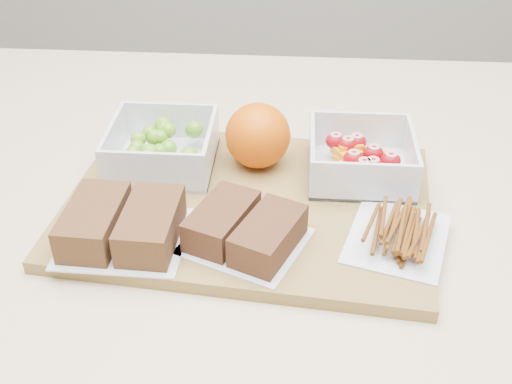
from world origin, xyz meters
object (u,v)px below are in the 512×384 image
grape_container (164,147)px  pretzel_bag (399,229)px  fruit_container (360,160)px  sandwich_bag_left (123,224)px  cutting_board (248,204)px  orange (258,136)px  sandwich_bag_center (245,229)px

grape_container → pretzel_bag: grape_container is taller
fruit_container → pretzel_bag: 0.13m
fruit_container → sandwich_bag_left: fruit_container is taller
cutting_board → sandwich_bag_left: bearing=-141.2°
cutting_board → pretzel_bag: (0.17, -0.06, 0.02)m
orange → grape_container: bearing=-176.6°
sandwich_bag_left → sandwich_bag_center: bearing=1.5°
cutting_board → pretzel_bag: bearing=-15.0°
cutting_board → sandwich_bag_left: (-0.13, -0.08, 0.03)m
grape_container → pretzel_bag: 0.31m
sandwich_bag_center → pretzel_bag: bearing=6.1°
orange → sandwich_bag_left: 0.21m
fruit_container → sandwich_bag_center: 0.19m
cutting_board → orange: size_ratio=5.15×
cutting_board → sandwich_bag_center: sandwich_bag_center is taller
cutting_board → grape_container: size_ratio=3.29×
orange → fruit_container: bearing=-6.7°
grape_container → pretzel_bag: (0.28, -0.13, -0.01)m
sandwich_bag_left → sandwich_bag_center: sandwich_bag_left is taller
fruit_container → orange: bearing=173.3°
pretzel_bag → grape_container: bearing=154.3°
fruit_container → orange: size_ratio=1.54×
fruit_container → sandwich_bag_center: fruit_container is taller
grape_container → fruit_container: size_ratio=1.02×
cutting_board → grape_container: grape_container is taller
cutting_board → sandwich_bag_left: 0.15m
cutting_board → orange: 0.09m
cutting_board → fruit_container: 0.15m
cutting_board → fruit_container: size_ratio=3.34×
sandwich_bag_center → cutting_board: bearing=92.3°
fruit_container → sandwich_bag_left: 0.30m
cutting_board → fruit_container: (0.13, 0.06, 0.03)m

